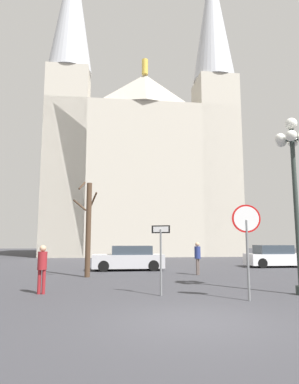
{
  "coord_description": "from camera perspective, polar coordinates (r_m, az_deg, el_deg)",
  "views": [
    {
      "loc": [
        -1.5,
        -7.94,
        1.89
      ],
      "look_at": [
        -0.1,
        16.62,
        5.36
      ],
      "focal_mm": 31.12,
      "sensor_mm": 36.0,
      "label": 1
    }
  ],
  "objects": [
    {
      "name": "one_way_arrow_sign",
      "position": [
        11.49,
        1.96,
        -9.93
      ],
      "size": [
        0.61,
        0.31,
        2.35
      ],
      "color": "slate",
      "rests_on": "ground"
    },
    {
      "name": "pedestrian_standing",
      "position": [
        12.45,
        -17.91,
        -11.71
      ],
      "size": [
        0.32,
        0.32,
        1.67
      ],
      "color": "maroon",
      "rests_on": "ground"
    },
    {
      "name": "pedestrian_walking",
      "position": [
        18.19,
        8.23,
        -10.63
      ],
      "size": [
        0.32,
        0.32,
        1.72
      ],
      "color": "#594C47",
      "rests_on": "ground"
    },
    {
      "name": "cathedral",
      "position": [
        41.16,
        -1.46,
        5.33
      ],
      "size": [
        22.58,
        14.55,
        38.02
      ],
      "color": "#BCB5A5",
      "rests_on": "ground"
    },
    {
      "name": "parked_car_far_white",
      "position": [
        24.55,
        20.76,
        -10.32
      ],
      "size": [
        4.11,
        1.95,
        1.47
      ],
      "color": "silver",
      "rests_on": "ground"
    },
    {
      "name": "bare_tree",
      "position": [
        17.26,
        -10.48,
        -5.89
      ],
      "size": [
        1.27,
        1.34,
        4.89
      ],
      "color": "#473323",
      "rests_on": "ground"
    },
    {
      "name": "parked_car_near_silver",
      "position": [
        20.79,
        -3.57,
        -11.3
      ],
      "size": [
        4.43,
        2.19,
        1.48
      ],
      "color": "#B7B7BC",
      "rests_on": "ground"
    },
    {
      "name": "street_lamp",
      "position": [
        13.05,
        23.43,
        4.73
      ],
      "size": [
        1.27,
        1.15,
        6.27
      ],
      "color": "#2D3833",
      "rests_on": "ground"
    },
    {
      "name": "stop_sign",
      "position": [
        11.03,
        16.31,
        -6.49
      ],
      "size": [
        0.89,
        0.17,
        2.97
      ],
      "color": "slate",
      "rests_on": "ground"
    },
    {
      "name": "ground_plane",
      "position": [
        8.3,
        7.77,
        -21.11
      ],
      "size": [
        120.0,
        120.0,
        0.0
      ],
      "primitive_type": "plane",
      "color": "#38383D"
    }
  ]
}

